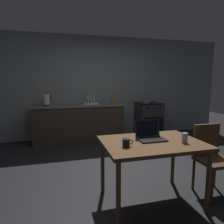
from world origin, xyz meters
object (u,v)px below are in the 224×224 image
object	(u,v)px
dining_table	(152,148)
chair	(211,154)
drinking_glass	(185,138)
electric_kettle	(47,100)
stove_oven	(148,119)
laptop	(150,136)
coffee_mug	(126,143)
frying_pan	(147,102)
dish_rack	(91,102)
bottle	(113,99)

from	to	relation	value
dining_table	chair	bearing A→B (deg)	0.94
chair	drinking_glass	bearing A→B (deg)	-170.92
chair	electric_kettle	distance (m)	3.54
stove_oven	laptop	distance (m)	3.01
laptop	drinking_glass	world-z (taller)	laptop
dining_table	laptop	xyz separation A→B (m)	(0.02, 0.08, 0.13)
stove_oven	coffee_mug	size ratio (longest dim) A/B	7.52
electric_kettle	coffee_mug	distance (m)	3.05
laptop	electric_kettle	world-z (taller)	electric_kettle
chair	frying_pan	xyz separation A→B (m)	(0.37, 2.75, 0.40)
chair	coffee_mug	xyz separation A→B (m)	(-1.20, -0.12, 0.29)
drinking_glass	electric_kettle	bearing A→B (deg)	118.83
frying_pan	dish_rack	distance (m)	1.48
dish_rack	frying_pan	bearing A→B (deg)	-1.13
dining_table	bottle	size ratio (longest dim) A/B	4.59
bottle	coffee_mug	size ratio (longest dim) A/B	2.11
stove_oven	electric_kettle	xyz separation A→B (m)	(-2.56, 0.00, 0.57)
stove_oven	drinking_glass	size ratio (longest dim) A/B	7.84
stove_oven	dish_rack	size ratio (longest dim) A/B	2.62
laptop	bottle	distance (m)	2.68
chair	bottle	size ratio (longest dim) A/B	3.56
coffee_mug	dining_table	bearing A→B (deg)	16.48
drinking_glass	dish_rack	bearing A→B (deg)	101.52
frying_pan	coffee_mug	size ratio (longest dim) A/B	3.47
laptop	dish_rack	xyz separation A→B (m)	(-0.28, 2.71, 0.14)
stove_oven	frying_pan	world-z (taller)	frying_pan
bottle	dish_rack	xyz separation A→B (m)	(-0.55, 0.05, -0.07)
electric_kettle	dish_rack	size ratio (longest dim) A/B	0.77
stove_oven	coffee_mug	distance (m)	3.34
bottle	frying_pan	size ratio (longest dim) A/B	0.61
frying_pan	drinking_glass	xyz separation A→B (m)	(-0.88, -2.91, -0.11)
stove_oven	laptop	xyz separation A→B (m)	(-1.26, -2.71, 0.35)
electric_kettle	bottle	distance (m)	1.57
stove_oven	coffee_mug	xyz separation A→B (m)	(-1.63, -2.90, 0.35)
electric_kettle	coffee_mug	size ratio (longest dim) A/B	2.20
dish_rack	dining_table	bearing A→B (deg)	-84.68
dining_table	chair	xyz separation A→B (m)	(0.85, 0.01, -0.16)
stove_oven	frying_pan	xyz separation A→B (m)	(-0.06, -0.03, 0.47)
drinking_glass	dish_rack	xyz separation A→B (m)	(-0.60, 2.94, 0.13)
chair	electric_kettle	size ratio (longest dim) A/B	3.41
laptop	dish_rack	distance (m)	2.73
coffee_mug	dish_rack	size ratio (longest dim) A/B	0.35
stove_oven	bottle	distance (m)	1.14
dining_table	drinking_glass	xyz separation A→B (m)	(0.34, -0.14, 0.14)
chair	laptop	xyz separation A→B (m)	(-0.83, 0.07, 0.29)
stove_oven	laptop	bearing A→B (deg)	-114.97
electric_kettle	frying_pan	distance (m)	2.50
laptop	dish_rack	bearing A→B (deg)	100.18
stove_oven	laptop	world-z (taller)	laptop
chair	drinking_glass	size ratio (longest dim) A/B	7.81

